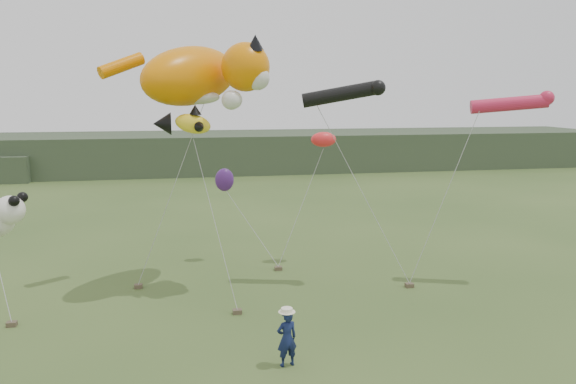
# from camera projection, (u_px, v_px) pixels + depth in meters

# --- Properties ---
(ground) EXTENTS (120.00, 120.00, 0.00)m
(ground) POSITION_uv_depth(u_px,v_px,m) (285.00, 345.00, 18.67)
(ground) COLOR #385123
(ground) RESTS_ON ground
(headland) EXTENTS (90.00, 13.00, 4.00)m
(headland) POSITION_uv_depth(u_px,v_px,m) (184.00, 153.00, 61.06)
(headland) COLOR #2D3D28
(headland) RESTS_ON ground
(festival_attendant) EXTENTS (0.72, 0.55, 1.77)m
(festival_attendant) POSITION_uv_depth(u_px,v_px,m) (287.00, 338.00, 17.09)
(festival_attendant) COLOR #121B43
(festival_attendant) RESTS_ON ground
(sandbag_anchors) EXTENTS (16.04, 5.29, 0.17)m
(sandbag_anchors) POSITION_uv_depth(u_px,v_px,m) (223.00, 293.00, 23.28)
(sandbag_anchors) COLOR brown
(sandbag_anchors) RESTS_ON ground
(cat_kite) EXTENTS (7.01, 5.65, 3.15)m
(cat_kite) POSITION_uv_depth(u_px,v_px,m) (202.00, 75.00, 23.08)
(cat_kite) COLOR orange
(cat_kite) RESTS_ON ground
(fish_kite) EXTENTS (2.38, 1.59, 1.29)m
(fish_kite) POSITION_uv_depth(u_px,v_px,m) (182.00, 123.00, 22.45)
(fish_kite) COLOR yellow
(fish_kite) RESTS_ON ground
(tube_kites) EXTENTS (10.49, 2.72, 1.43)m
(tube_kites) POSITION_uv_depth(u_px,v_px,m) (428.00, 98.00, 23.72)
(tube_kites) COLOR black
(tube_kites) RESTS_ON ground
(misc_kites) EXTENTS (5.82, 1.71, 2.93)m
(misc_kites) POSITION_uv_depth(u_px,v_px,m) (274.00, 160.00, 27.32)
(misc_kites) COLOR #FE282C
(misc_kites) RESTS_ON ground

